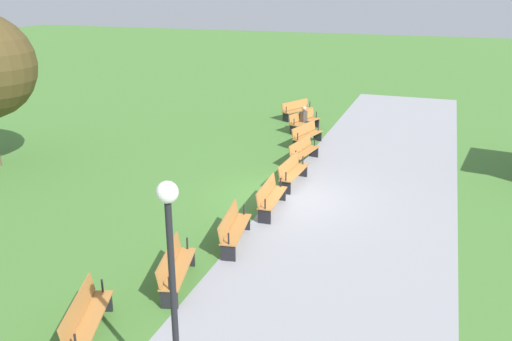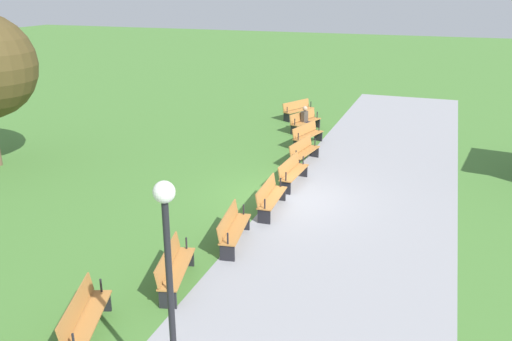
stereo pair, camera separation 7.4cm
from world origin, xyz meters
name	(u,v)px [view 1 (the left image)]	position (x,y,z in m)	size (l,w,h in m)	color
ground_plane	(285,197)	(0.00, 0.00, 0.00)	(120.00, 120.00, 0.00)	#477A33
path_paving	(361,207)	(0.00, 2.44, 0.00)	(35.87, 5.64, 0.01)	#939399
bench_0	(297,109)	(-10.41, -2.46, 0.48)	(1.94, 1.27, 0.89)	#B27538
bench_1	(304,121)	(-8.21, -1.53, 0.48)	(1.97, 1.11, 0.89)	#B27538
bench_2	(306,134)	(-5.92, -0.82, 0.48)	(1.99, 0.94, 0.89)	#B27538
bench_3	(303,151)	(-3.58, -0.34, 0.48)	(1.98, 0.76, 0.89)	#B27538
bench_4	(292,171)	(-1.20, -0.10, 0.48)	(1.95, 0.57, 0.89)	#B27538
bench_5	(270,196)	(1.20, -0.10, 0.48)	(1.95, 0.57, 0.89)	#B27538
bench_6	(233,228)	(3.58, -0.34, 0.48)	(1.98, 0.76, 0.89)	#B27538
bench_7	(175,267)	(5.92, -0.82, 0.48)	(1.99, 0.94, 0.89)	#B27538
bench_8	(86,317)	(8.21, -1.53, 0.48)	(1.97, 1.11, 0.89)	#B27538
person_seated	(305,118)	(-8.07, -1.42, 0.64)	(0.46, 0.59, 1.20)	#4C4238
lamp_post	(171,259)	(9.28, 1.01, 2.76)	(0.32, 0.32, 3.95)	black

